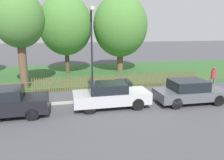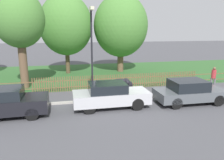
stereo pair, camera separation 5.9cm
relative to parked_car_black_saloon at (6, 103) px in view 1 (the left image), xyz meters
The scene contains 13 objects.
ground_plane 7.00m from the parked_car_black_saloon, 10.55° to the left, with size 120.00×120.00×0.00m, color #4C4C51.
kerb_stone 7.01m from the parked_car_black_saloon, 11.36° to the left, with size 42.05×0.20×0.12m, color #B2ADA3.
grass_strip 12.09m from the parked_car_black_saloon, 55.47° to the left, with size 42.05×11.86×0.01m, color #33602D.
park_fence 7.94m from the parked_car_black_saloon, 30.47° to the left, with size 42.05×0.05×1.08m.
parked_car_black_saloon is the anchor object (origin of this frame).
parked_car_navy_estate 5.36m from the parked_car_black_saloon, ahead, with size 4.24×1.67×1.43m.
parked_car_red_compact 10.12m from the parked_car_black_saloon, ahead, with size 4.21×1.85×1.41m.
covered_motorcycle 6.89m from the parked_car_black_saloon, 19.14° to the left, with size 1.85×0.92×1.16m.
tree_behind_motorcycle 7.07m from the parked_car_black_saloon, 90.70° to the left, with size 3.54×3.54×7.06m.
tree_mid_park 11.78m from the parked_car_black_saloon, 73.36° to the left, with size 5.01×5.01×7.57m.
tree_far_left 14.10m from the parked_car_black_saloon, 51.00° to the left, with size 5.39×5.39×7.72m.
pedestrian_near_fence 13.87m from the parked_car_black_saloon, 10.74° to the left, with size 0.43×0.43×1.62m.
street_lamp 5.70m from the parked_car_black_saloon, 23.07° to the left, with size 0.20×0.79×5.56m.
Camera 1 is at (-3.87, -12.50, 4.34)m, focal length 35.00 mm.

